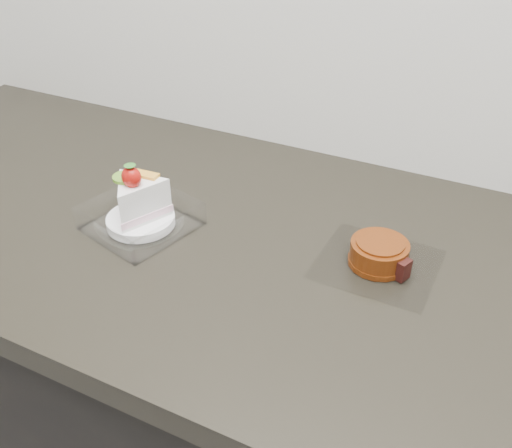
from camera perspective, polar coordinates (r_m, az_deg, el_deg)
cake_tray at (r=0.89m, az=-11.58°, el=1.37°), size 0.17×0.17×0.11m
mooncake_wrap at (r=0.82m, az=12.24°, el=-3.12°), size 0.16×0.15×0.04m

